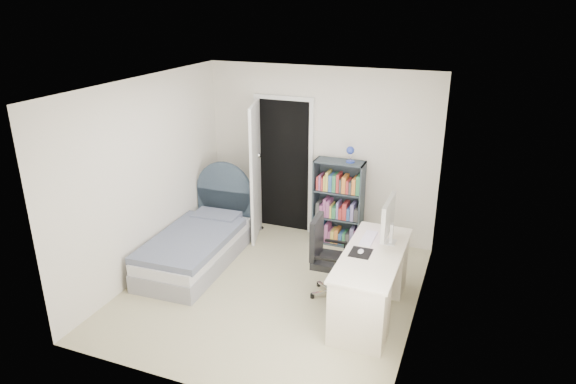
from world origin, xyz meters
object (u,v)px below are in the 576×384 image
(bed, at_px, (198,244))
(bookcase, at_px, (339,206))
(office_chair, at_px, (326,253))
(nightstand, at_px, (242,204))
(floor_lamp, at_px, (258,199))
(desk, at_px, (372,280))

(bed, xyz_separation_m, bookcase, (1.59, 1.24, 0.32))
(bed, bearing_deg, office_chair, -4.75)
(bed, distance_m, nightstand, 1.21)
(bookcase, bearing_deg, office_chair, -80.00)
(bed, height_order, office_chair, bed)
(nightstand, relative_size, floor_lamp, 0.49)
(floor_lamp, bearing_deg, bed, -104.83)
(bed, height_order, desk, desk)
(desk, height_order, office_chair, desk)
(bed, xyz_separation_m, desk, (2.43, -0.33, 0.15))
(nightstand, xyz_separation_m, office_chair, (1.77, -1.35, 0.15))
(nightstand, height_order, bookcase, bookcase)
(bookcase, xyz_separation_m, office_chair, (0.25, -1.40, -0.04))
(floor_lamp, height_order, bookcase, bookcase)
(bed, bearing_deg, nightstand, 86.59)
(desk, relative_size, office_chair, 1.57)
(floor_lamp, relative_size, bookcase, 0.84)
(floor_lamp, bearing_deg, bookcase, 0.45)
(bookcase, distance_m, desk, 1.79)
(bed, relative_size, desk, 1.23)
(bookcase, height_order, desk, bookcase)
(floor_lamp, bearing_deg, desk, -36.66)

